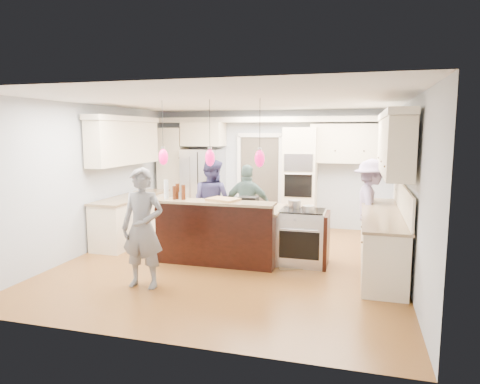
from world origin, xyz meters
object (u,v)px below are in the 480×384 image
Objects in this scene: person_far_left at (212,203)px; island_range at (304,237)px; kitchen_island at (222,231)px; person_bar_end at (143,228)px; refrigerator at (203,187)px.

island_range is at bearing 178.28° from person_far_left.
island_range is 2.03m from person_far_left.
person_bar_end is at bearing -112.07° from kitchen_island.
island_range is at bearing -42.59° from refrigerator.
person_bar_end is (-2.06, -1.69, 0.40)m from island_range.
kitchen_island is at bearing -63.10° from refrigerator.
refrigerator is 1.05× the size of person_bar_end.
island_range is 0.54× the size of person_bar_end.
person_bar_end is (0.65, -4.18, -0.05)m from refrigerator.
refrigerator is 0.86× the size of kitchen_island.
island_range is (1.41, 0.08, -0.03)m from kitchen_island.
refrigerator is at bearing -45.72° from person_far_left.
refrigerator is 4.23m from person_bar_end.
kitchen_island is at bearing 139.23° from person_far_left.
refrigerator is 2.91m from kitchen_island.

